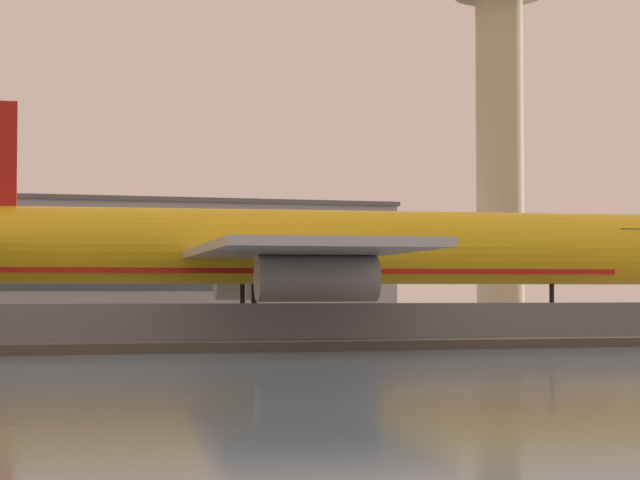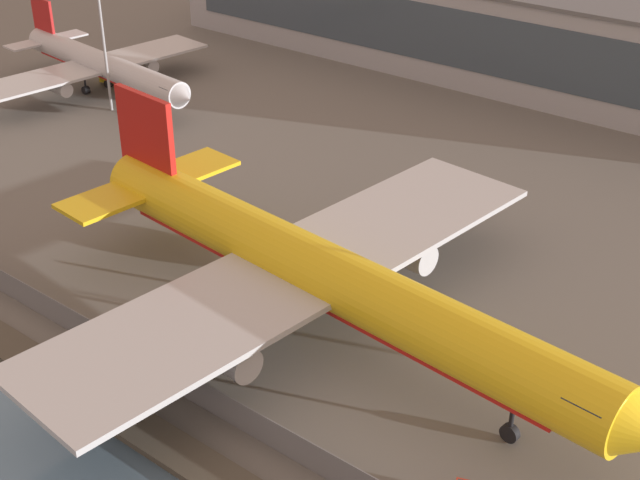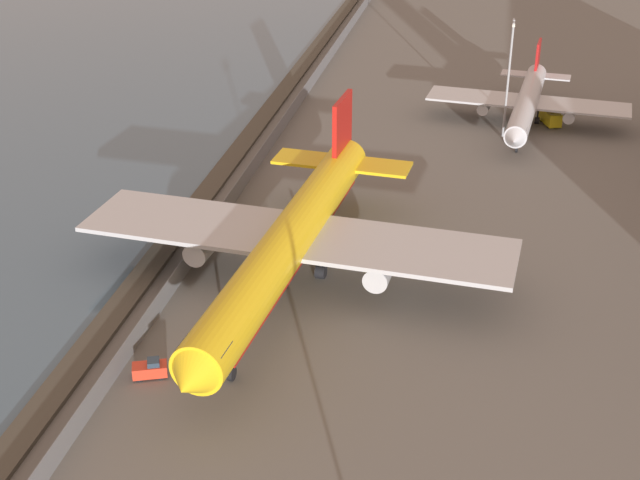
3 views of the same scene
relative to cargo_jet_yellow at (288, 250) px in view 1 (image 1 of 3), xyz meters
name	(u,v)px [view 1 (image 1 of 3)]	position (x,y,z in m)	size (l,w,h in m)	color
ground_plane	(135,338)	(-9.44, 3.73, -5.76)	(500.00, 500.00, 0.00)	#66635E
shoreline_seawall	(195,347)	(-9.44, -16.77, -5.51)	(320.00, 3.00, 0.50)	#474238
perimeter_fence	(179,326)	(-9.44, -12.27, -4.57)	(280.00, 0.10, 2.38)	slate
cargo_jet_yellow	(288,250)	(0.00, 0.00, 0.00)	(55.93, 48.69, 15.10)	yellow
baggage_tug	(622,327)	(19.25, -9.23, -4.95)	(2.63, 3.56, 1.80)	red
control_tower	(499,98)	(46.82, 67.50, 22.34)	(12.11, 12.11, 49.41)	#C6B793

